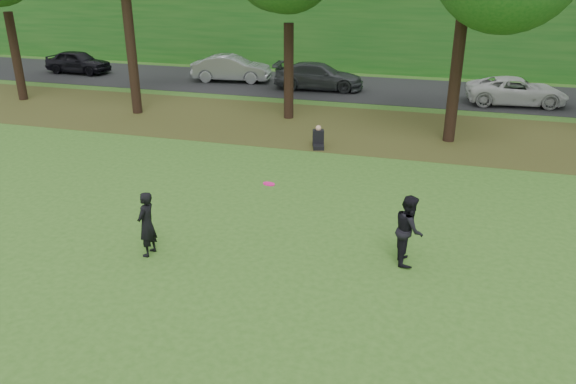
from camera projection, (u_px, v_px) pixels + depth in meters
The scene contains 9 objects.
ground at pixel (244, 287), 12.16m from camera, with size 120.00×120.00×0.00m, color #325C1D.
leaf_litter at pixel (351, 128), 23.70m from camera, with size 60.00×7.00×0.01m, color #423117.
street at pixel (377, 89), 30.79m from camera, with size 70.00×7.00×0.02m, color black.
far_hedge at pixel (393, 31), 35.17m from camera, with size 70.00×3.00×5.00m, color #175017.
player_left at pixel (147, 224), 13.23m from camera, with size 0.59×0.39×1.61m, color black.
player_right at pixel (409, 229), 12.89m from camera, with size 0.81×0.63×1.68m, color black.
parked_cars at pixel (360, 78), 30.15m from camera, with size 39.26×3.91×1.49m.
frisbee at pixel (269, 184), 12.68m from camera, with size 0.28×0.28×0.09m.
seated_person at pixel (318, 139), 21.20m from camera, with size 0.60×0.81×0.83m.
Camera 1 is at (3.84, -9.76, 6.56)m, focal length 35.00 mm.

